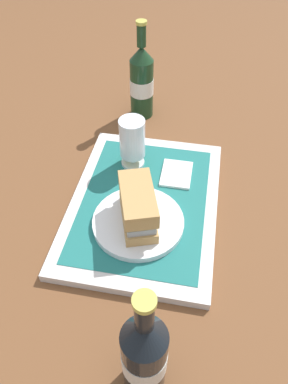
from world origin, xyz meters
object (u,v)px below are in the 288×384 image
at_px(plate, 139,222).
at_px(sandwich, 139,205).
at_px(second_bottle, 144,355).
at_px(beer_glass, 132,141).
at_px(beer_bottle, 142,82).

bearing_deg(plate, sandwich, 18.65).
bearing_deg(second_bottle, sandwich, 12.50).
xyz_separation_m(plate, beer_glass, (0.18, 0.05, 0.06)).
xyz_separation_m(beer_glass, beer_bottle, (0.24, 0.02, 0.01)).
distance_m(plate, beer_bottle, 0.43).
height_order(plate, beer_bottle, beer_bottle).
distance_m(beer_glass, beer_bottle, 0.24).
bearing_deg(beer_bottle, sandwich, -170.01).
bearing_deg(beer_bottle, plate, -169.94).
height_order(beer_glass, second_bottle, second_bottle).
relative_size(plate, beer_bottle, 0.71).
distance_m(beer_bottle, second_bottle, 0.72).
relative_size(sandwich, second_bottle, 0.54).
relative_size(sandwich, beer_bottle, 0.54).
distance_m(sandwich, second_bottle, 0.30).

